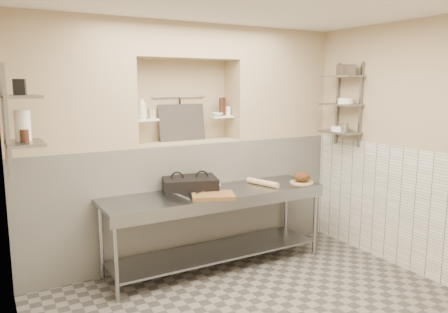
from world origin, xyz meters
TOP-DOWN VIEW (x-y plane):
  - wall_left at (-2.05, 0.00)m, footprint 0.10×3.90m
  - wall_right at (2.05, 0.00)m, footprint 0.10×3.90m
  - wall_back at (0.00, 2.00)m, footprint 4.00×0.10m
  - backwall_lower at (0.00, 1.75)m, footprint 4.00×0.40m
  - alcove_sill at (0.00, 1.75)m, footprint 1.30×0.40m
  - backwall_pillar_left at (-1.33, 1.75)m, footprint 1.35×0.40m
  - backwall_pillar_right at (1.33, 1.75)m, footprint 1.35×0.40m
  - backwall_header at (0.00, 1.75)m, footprint 1.30×0.40m
  - wainscot_left at (-1.99, 0.00)m, footprint 0.02×3.90m
  - wainscot_right at (1.99, 0.00)m, footprint 0.02×3.90m
  - alcove_shelf_left at (-0.50, 1.75)m, footprint 0.28×0.16m
  - alcove_shelf_right at (0.50, 1.75)m, footprint 0.28×0.16m
  - utensil_rail at (0.00, 1.92)m, footprint 0.70×0.02m
  - hanging_steel at (0.00, 1.90)m, footprint 0.02×0.02m
  - splash_panel at (0.00, 1.85)m, footprint 0.60×0.08m
  - shelf_rail_left_a at (-1.98, 1.25)m, footprint 0.03×0.03m
  - shelf_rail_left_b at (-1.98, 0.85)m, footprint 0.03×0.03m
  - wall_shelf_left_lower at (-1.84, 1.05)m, footprint 0.30×0.50m
  - wall_shelf_left_upper at (-1.84, 1.05)m, footprint 0.30×0.50m
  - shelf_rail_right_a at (1.98, 1.25)m, footprint 0.03×0.03m
  - shelf_rail_right_b at (1.98, 0.85)m, footprint 0.03×0.03m
  - wall_shelf_right_lower at (1.84, 1.05)m, footprint 0.30×0.50m
  - wall_shelf_right_mid at (1.84, 1.05)m, footprint 0.30×0.50m
  - wall_shelf_right_upper at (1.84, 1.05)m, footprint 0.30×0.50m
  - prep_table at (0.11, 1.18)m, footprint 2.60×0.70m
  - panini_press at (-0.14, 1.34)m, footprint 0.70×0.59m
  - cutting_board at (-0.04, 0.97)m, footprint 0.54×0.46m
  - knife_blade at (-0.09, 1.10)m, footprint 0.24×0.12m
  - tongs at (-0.41, 0.97)m, footprint 0.06×0.29m
  - mixing_bowl at (0.13, 1.33)m, footprint 0.29×0.29m
  - rolling_pin at (0.75, 1.18)m, footprint 0.20×0.46m
  - bread_board at (1.24, 1.05)m, footprint 0.29×0.29m
  - bread_loaf at (1.24, 1.05)m, footprint 0.21×0.21m
  - bottle_soap at (-0.54, 1.74)m, footprint 0.11×0.11m
  - jar_alcove at (-0.41, 1.78)m, footprint 0.07×0.07m
  - bowl_alcove at (0.42, 1.72)m, footprint 0.17×0.17m
  - condiment_a at (0.55, 1.79)m, footprint 0.06×0.06m
  - condiment_b at (0.50, 1.75)m, footprint 0.06×0.06m
  - condiment_c at (0.60, 1.75)m, footprint 0.07×0.07m
  - jug_left at (-1.84, 1.11)m, footprint 0.13×0.13m
  - jar_left at (-1.84, 1.01)m, footprint 0.07×0.07m
  - box_left_upper at (-1.84, 1.12)m, footprint 0.12×0.12m
  - bowl_right at (1.84, 1.06)m, footprint 0.20×0.20m
  - canister_right at (1.84, 0.97)m, footprint 0.10×0.10m
  - bowl_right_mid at (1.84, 0.97)m, footprint 0.19×0.19m
  - basket_right at (1.84, 0.99)m, footprint 0.22×0.25m

SIDE VIEW (x-z plane):
  - prep_table at x=0.11m, z-range 0.19..1.09m
  - backwall_lower at x=0.00m, z-range 0.00..1.40m
  - wainscot_left at x=-1.99m, z-range 0.00..1.40m
  - wainscot_right at x=1.99m, z-range 0.00..1.40m
  - bread_board at x=1.24m, z-range 0.90..0.92m
  - cutting_board at x=-0.04m, z-range 0.90..0.94m
  - mixing_bowl at x=0.13m, z-range 0.90..0.95m
  - rolling_pin at x=0.75m, z-range 0.90..0.97m
  - knife_blade at x=-0.09m, z-range 0.95..0.95m
  - tongs at x=-0.41m, z-range 0.95..0.97m
  - bread_loaf at x=1.24m, z-range 0.92..1.04m
  - panini_press at x=-0.14m, z-range 0.90..1.06m
  - wall_left at x=-2.05m, z-range 0.00..2.80m
  - wall_right at x=2.05m, z-range 0.00..2.80m
  - wall_back at x=0.00m, z-range 0.00..2.80m
  - alcove_sill at x=0.00m, z-range 1.40..1.42m
  - wall_shelf_right_lower at x=1.84m, z-range 1.49..1.51m
  - bowl_right at x=1.84m, z-range 1.51..1.57m
  - canister_right at x=1.84m, z-range 1.51..1.62m
  - wall_shelf_left_lower at x=-1.84m, z-range 1.59..1.61m
  - splash_panel at x=0.00m, z-range 1.42..1.86m
  - jar_left at x=-1.84m, z-range 1.61..1.72m
  - alcove_shelf_left at x=-0.50m, z-range 1.69..1.71m
  - alcove_shelf_right at x=0.50m, z-range 1.69..1.71m
  - bowl_alcove at x=0.42m, z-range 1.71..1.76m
  - jug_left at x=-1.84m, z-range 1.61..1.88m
  - jar_alcove at x=-0.41m, z-range 1.71..1.82m
  - condiment_c at x=0.60m, z-range 1.71..1.83m
  - hanging_steel at x=0.00m, z-range 1.63..1.93m
  - shelf_rail_left_a at x=-1.98m, z-range 1.33..2.27m
  - shelf_rail_left_b at x=-1.98m, z-range 1.33..2.27m
  - condiment_b at x=0.50m, z-range 1.71..1.93m
  - condiment_a at x=0.55m, z-range 1.71..1.94m
  - bottle_soap at x=-0.54m, z-range 1.71..1.97m
  - shelf_rail_right_a at x=1.98m, z-range 1.33..2.38m
  - shelf_rail_right_b at x=1.98m, z-range 1.33..2.38m
  - wall_shelf_right_mid at x=1.84m, z-range 1.84..1.86m
  - bowl_right_mid at x=1.84m, z-range 1.86..1.93m
  - utensil_rail at x=0.00m, z-range 1.94..1.96m
  - wall_shelf_left_upper at x=-1.84m, z-range 1.99..2.01m
  - box_left_upper at x=-1.84m, z-range 2.01..2.15m
  - backwall_pillar_left at x=-1.33m, z-range 1.40..2.80m
  - backwall_pillar_right at x=1.33m, z-range 1.40..2.80m
  - wall_shelf_right_upper at x=1.84m, z-range 2.19..2.21m
  - basket_right at x=1.84m, z-range 2.21..2.34m
  - backwall_header at x=0.00m, z-range 2.40..2.80m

